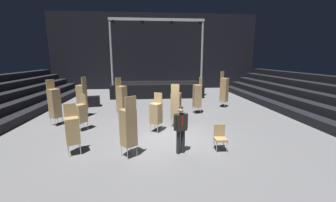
# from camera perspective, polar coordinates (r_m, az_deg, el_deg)

# --- Properties ---
(ground_plane) EXTENTS (22.00, 30.00, 0.10)m
(ground_plane) POSITION_cam_1_polar(r_m,az_deg,el_deg) (9.33, -0.48, -9.87)
(ground_plane) COLOR slate
(arena_end_wall) EXTENTS (22.00, 0.30, 8.00)m
(arena_end_wall) POSITION_cam_1_polar(r_m,az_deg,el_deg) (23.68, -3.44, 13.04)
(arena_end_wall) COLOR black
(arena_end_wall) RESTS_ON ground_plane
(stage_riser) EXTENTS (7.84, 3.40, 6.40)m
(stage_riser) POSITION_cam_1_polar(r_m,az_deg,el_deg) (19.19, -2.93, 3.44)
(stage_riser) COLOR black
(stage_riser) RESTS_ON ground_plane
(man_with_tie) EXTENTS (0.56, 0.37, 1.72)m
(man_with_tie) POSITION_cam_1_polar(r_m,az_deg,el_deg) (7.50, 3.48, -6.95)
(man_with_tie) COLOR black
(man_with_tie) RESTS_ON ground_plane
(chair_stack_front_left) EXTENTS (0.57, 0.57, 2.14)m
(chair_stack_front_left) POSITION_cam_1_polar(r_m,az_deg,el_deg) (10.42, 2.17, -1.15)
(chair_stack_front_left) COLOR #B2B5BA
(chair_stack_front_left) RESTS_ON ground_plane
(chair_stack_front_right) EXTENTS (0.62, 0.62, 2.48)m
(chair_stack_front_right) POSITION_cam_1_polar(r_m,az_deg,el_deg) (15.01, 14.84, 3.02)
(chair_stack_front_right) COLOR #B2B5BA
(chair_stack_front_right) RESTS_ON ground_plane
(chair_stack_mid_left) EXTENTS (0.61, 0.61, 1.79)m
(chair_stack_mid_left) POSITION_cam_1_polar(r_m,az_deg,el_deg) (9.70, -3.20, -3.14)
(chair_stack_mid_left) COLOR #B2B5BA
(chair_stack_mid_left) RESTS_ON ground_plane
(chair_stack_mid_right) EXTENTS (0.61, 0.61, 2.31)m
(chair_stack_mid_right) POSITION_cam_1_polar(r_m,az_deg,el_deg) (11.99, -28.18, -0.44)
(chair_stack_mid_right) COLOR #B2B5BA
(chair_stack_mid_right) RESTS_ON ground_plane
(chair_stack_mid_centre) EXTENTS (0.58, 0.58, 1.79)m
(chair_stack_mid_centre) POSITION_cam_1_polar(r_m,az_deg,el_deg) (8.16, -24.31, -7.01)
(chair_stack_mid_centre) COLOR #B2B5BA
(chair_stack_mid_centre) RESTS_ON ground_plane
(chair_stack_rear_left) EXTENTS (0.54, 0.54, 2.31)m
(chair_stack_rear_left) POSITION_cam_1_polar(r_m,az_deg,el_deg) (13.06, -22.09, 0.97)
(chair_stack_rear_left) COLOR #B2B5BA
(chair_stack_rear_left) RESTS_ON ground_plane
(chair_stack_rear_right) EXTENTS (0.61, 0.61, 2.31)m
(chair_stack_rear_right) POSITION_cam_1_polar(r_m,az_deg,el_deg) (11.96, -12.35, 0.65)
(chair_stack_rear_right) COLOR #B2B5BA
(chair_stack_rear_right) RESTS_ON ground_plane
(chair_stack_rear_centre) EXTENTS (0.62, 0.62, 2.14)m
(chair_stack_rear_centre) POSITION_cam_1_polar(r_m,az_deg,el_deg) (7.33, -10.59, -6.82)
(chair_stack_rear_centre) COLOR #B2B5BA
(chair_stack_rear_centre) RESTS_ON ground_plane
(chair_stack_aisle_left) EXTENTS (0.49, 0.49, 2.22)m
(chair_stack_aisle_left) POSITION_cam_1_polar(r_m,az_deg,el_deg) (13.02, 7.86, 1.48)
(chair_stack_aisle_left) COLOR #B2B5BA
(chair_stack_aisle_left) RESTS_ON ground_plane
(chair_stack_aisle_right) EXTENTS (0.62, 0.62, 1.71)m
(chair_stack_aisle_right) POSITION_cam_1_polar(r_m,az_deg,el_deg) (10.67, -22.36, -2.87)
(chair_stack_aisle_right) COLOR #B2B5BA
(chair_stack_aisle_right) RESTS_ON ground_plane
(equipment_road_case) EXTENTS (1.00, 0.77, 0.71)m
(equipment_road_case) POSITION_cam_1_polar(r_m,az_deg,el_deg) (15.82, -19.44, -0.08)
(equipment_road_case) COLOR black
(equipment_road_case) RESTS_ON ground_plane
(loose_chair_near_man) EXTENTS (0.46, 0.46, 0.95)m
(loose_chair_near_man) POSITION_cam_1_polar(r_m,az_deg,el_deg) (8.12, 13.82, -9.12)
(loose_chair_near_man) COLOR #B2B5BA
(loose_chair_near_man) RESTS_ON ground_plane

